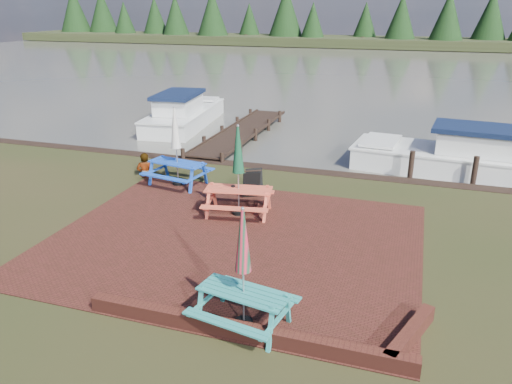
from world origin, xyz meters
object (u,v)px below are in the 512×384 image
Objects in this scene: picnic_table_teal at (243,286)px; boat_jetty at (184,115)px; picnic_table_red at (238,185)px; picnic_table_blue at (177,159)px; jetty at (241,132)px; person at (144,153)px; boat_near at (459,158)px; chalkboard at (253,183)px.

picnic_table_teal reaches higher than boat_jetty.
picnic_table_red is 3.19m from picnic_table_blue.
boat_jetty is (-3.50, 1.39, 0.27)m from jetty.
boat_jetty is (-8.39, 14.87, -0.43)m from picnic_table_teal.
person is at bearing -80.01° from boat_jetty.
picnic_table_red is 8.82m from boat_near.
boat_near is at bearing 79.76° from picnic_table_teal.
chalkboard is (2.65, -0.27, -0.46)m from picnic_table_blue.
picnic_table_teal is at bearing -70.04° from jetty.
person is (-4.14, 2.09, -0.06)m from picnic_table_red.
person is (2.41, -7.97, 0.44)m from boat_jetty.
picnic_table_red is 12.01m from boat_jetty.
boat_near is (12.61, -3.66, -0.00)m from boat_jetty.
picnic_table_blue is 3.03× the size of chalkboard.
jetty is (-2.99, 7.24, -0.32)m from chalkboard.
boat_near is at bearing 38.28° from picnic_table_blue.
jetty is at bearing -113.76° from person.
chalkboard is (-1.90, 6.23, -0.38)m from picnic_table_teal.
person reaches higher than boat_near.
jetty is at bearing 102.86° from picnic_table_blue.
boat_near is 11.08m from person.
picnic_table_teal is at bearing -44.96° from picnic_table_blue.
boat_jetty is 13.13m from boat_near.
picnic_table_red reaches higher than person.
chalkboard is 10.80m from boat_jetty.
picnic_table_red is 1.00× the size of picnic_table_blue.
person reaches higher than jetty.
jetty is 6.71m from person.
picnic_table_teal is 1.40× the size of person.
picnic_table_blue is at bearing 150.20° from person.
picnic_table_red is 0.34× the size of boat_near.
chalkboard is at bearing 82.80° from picnic_table_red.
chalkboard is 0.09× the size of jetty.
person reaches higher than chalkboard.
picnic_table_teal is at bearing -103.03° from chalkboard.
jetty is (-0.34, 6.98, -0.78)m from picnic_table_blue.
boat_near is at bearing -13.99° from jetty.
jetty is 1.31× the size of boat_jetty.
person is (-5.98, 6.90, 0.01)m from picnic_table_teal.
boat_near is at bearing 36.98° from picnic_table_red.
picnic_table_red is at bearing -117.58° from chalkboard.
picnic_table_blue is 1.49m from person.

